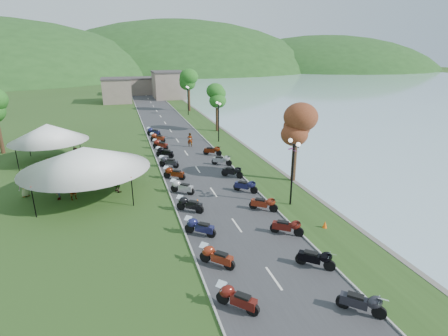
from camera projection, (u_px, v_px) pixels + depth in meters
road at (177, 141)px, 45.27m from camera, size 7.00×120.00×0.02m
hills_backdrop at (129, 71)px, 190.29m from camera, size 360.00×120.00×76.00m
far_building at (138, 87)px, 84.71m from camera, size 18.00×16.00×5.00m
moto_row_left at (190, 205)px, 25.31m from camera, size 2.60×51.64×1.10m
moto_row_right at (274, 214)px, 23.86m from camera, size 2.60×35.45×1.10m
vendor_tent_main at (87, 171)px, 27.97m from camera, size 6.69×6.69×4.00m
vendor_tent_side at (50, 143)px, 36.41m from camera, size 5.20×5.20×4.00m
tree_lakeside at (295, 139)px, 30.32m from camera, size 2.77×2.77×7.68m
pedestrian_a at (74, 199)px, 27.60m from camera, size 0.80×0.74×1.78m
pedestrian_b at (77, 166)px, 35.57m from camera, size 1.02×0.71×1.92m
pedestrian_c at (59, 199)px, 27.62m from camera, size 0.61×1.21×1.80m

